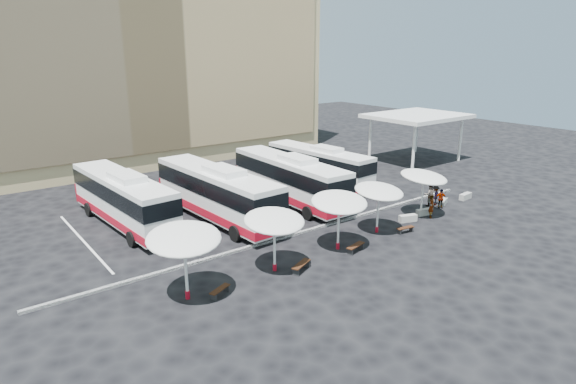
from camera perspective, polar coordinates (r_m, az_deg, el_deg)
ground at (r=32.42m, az=1.81°, el=-5.25°), size 120.00×120.00×0.00m
sandstone_building at (r=58.35m, az=-19.03°, el=16.36°), size 42.00×18.25×29.60m
service_canopy at (r=54.87m, az=15.04°, el=8.56°), size 10.00×8.00×5.20m
curb_divider at (r=32.76m, az=1.26°, el=-4.87°), size 34.00×0.25×0.15m
bay_lines at (r=38.57m, az=-5.69°, el=-1.68°), size 24.15×12.00×0.01m
bus_0 at (r=35.74m, az=-18.97°, el=-0.64°), size 3.47×12.60×3.95m
bus_1 at (r=35.22m, az=-8.45°, el=0.01°), size 3.52×13.14×4.13m
bus_2 at (r=38.78m, az=0.16°, el=1.68°), size 3.24×12.77×4.03m
bus_3 at (r=44.24m, az=3.65°, el=3.28°), size 3.40×11.67×3.65m
sunshade_0 at (r=23.97m, az=-12.24°, el=-5.43°), size 4.55×4.59×3.83m
sunshade_1 at (r=26.50m, az=-1.64°, el=-3.44°), size 3.88×3.92×3.53m
sunshade_2 at (r=29.54m, az=6.08°, el=-1.22°), size 4.58×4.60×3.62m
sunshade_3 at (r=32.72m, az=10.72°, el=0.07°), size 3.42×3.46×3.43m
sunshade_4 at (r=36.66m, az=15.79°, el=1.71°), size 4.34×4.37×3.56m
wood_bench_0 at (r=25.18m, az=-8.07°, el=-11.46°), size 1.36×0.85×0.41m
wood_bench_1 at (r=27.42m, az=1.58°, el=-8.69°), size 1.61×1.02×0.48m
wood_bench_2 at (r=30.17m, az=8.02°, el=-6.43°), size 1.56×0.73×0.46m
wood_bench_3 at (r=33.81m, az=13.75°, el=-4.24°), size 1.37×0.56×0.41m
conc_bench_0 at (r=36.05m, az=14.02°, el=-3.04°), size 1.40×0.85×0.50m
conc_bench_1 at (r=37.71m, az=15.81°, el=-2.31°), size 1.32×0.67×0.47m
conc_bench_2 at (r=40.74m, az=17.94°, el=-1.11°), size 1.22×0.79×0.44m
conc_bench_3 at (r=42.74m, az=20.29°, el=-0.48°), size 1.35×0.55×0.49m
passenger_0 at (r=37.11m, az=16.67°, el=-1.67°), size 0.73×0.74×1.73m
passenger_1 at (r=39.86m, az=16.48°, el=-0.32°), size 1.12×1.07×1.83m
passenger_2 at (r=39.56m, az=17.64°, el=-0.76°), size 0.96×0.83×1.55m
passenger_3 at (r=40.23m, az=17.03°, el=-0.38°), size 1.20×1.02×1.61m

